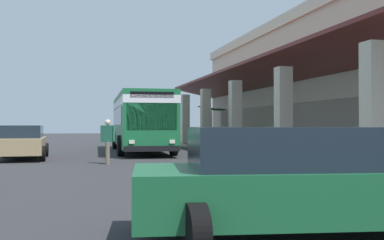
{
  "coord_description": "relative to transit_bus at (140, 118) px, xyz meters",
  "views": [
    {
      "loc": [
        22.12,
        -2.93,
        1.5
      ],
      "look_at": [
        -1.36,
        2.82,
        1.75
      ],
      "focal_mm": 43.22,
      "sensor_mm": 36.0,
      "label": 1
    }
  ],
  "objects": [
    {
      "name": "ground",
      "position": [
        3.59,
        7.61,
        -1.85
      ],
      "size": [
        120.0,
        120.0,
        0.0
      ],
      "primitive_type": "plane",
      "color": "#2D2D30"
    },
    {
      "name": "curb_strip",
      "position": [
        3.55,
        3.72,
        -1.79
      ],
      "size": [
        33.89,
        0.5,
        0.12
      ],
      "primitive_type": "cube",
      "color": "#9E998E",
      "rests_on": "ground"
    },
    {
      "name": "transit_bus",
      "position": [
        0.0,
        0.0,
        0.0
      ],
      "size": [
        11.29,
        3.09,
        3.34
      ],
      "color": "#196638",
      "rests_on": "ground"
    },
    {
      "name": "parked_sedan_tan",
      "position": [
        4.43,
        -5.71,
        -1.1
      ],
      "size": [
        4.44,
        2.09,
        1.47
      ],
      "color": "#9E845B",
      "rests_on": "ground"
    },
    {
      "name": "parked_sedan_green",
      "position": [
        20.05,
        -0.51,
        -1.1
      ],
      "size": [
        2.84,
        4.61,
        1.47
      ],
      "color": "#195933",
      "rests_on": "ground"
    },
    {
      "name": "pedestrian",
      "position": [
        7.84,
        -2.26,
        -0.89
      ],
      "size": [
        0.51,
        0.53,
        1.7
      ],
      "color": "#726651",
      "rests_on": "ground"
    },
    {
      "name": "potted_palm",
      "position": [
        -2.37,
        4.77,
        -1.28
      ],
      "size": [
        1.76,
        1.89,
        2.71
      ],
      "color": "#4C4742",
      "rests_on": "ground"
    }
  ]
}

